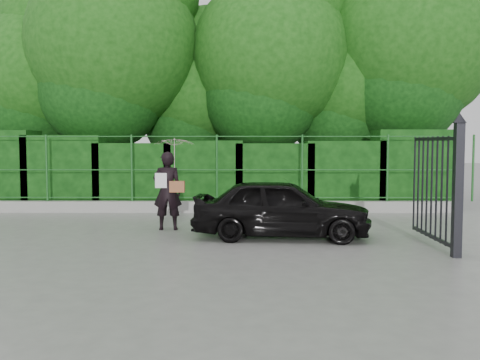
{
  "coord_description": "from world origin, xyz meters",
  "views": [
    {
      "loc": [
        1.09,
        -9.88,
        1.88
      ],
      "look_at": [
        1.04,
        1.3,
        1.1
      ],
      "focal_mm": 40.0,
      "sensor_mm": 36.0,
      "label": 1
    }
  ],
  "objects": [
    {
      "name": "ground",
      "position": [
        0.0,
        0.0,
        0.0
      ],
      "size": [
        80.0,
        80.0,
        0.0
      ],
      "primitive_type": "plane",
      "color": "gray"
    },
    {
      "name": "car",
      "position": [
        1.86,
        0.6,
        0.59
      ],
      "size": [
        3.6,
        1.72,
        1.19
      ],
      "primitive_type": "imported",
      "rotation": [
        0.0,
        0.0,
        1.48
      ],
      "color": "black",
      "rests_on": "ground"
    },
    {
      "name": "hedge",
      "position": [
        -0.04,
        5.5,
        1.02
      ],
      "size": [
        14.2,
        1.2,
        2.25
      ],
      "color": "black",
      "rests_on": "ground"
    },
    {
      "name": "trees",
      "position": [
        1.14,
        7.74,
        4.62
      ],
      "size": [
        17.1,
        6.15,
        8.08
      ],
      "color": "black",
      "rests_on": "ground"
    },
    {
      "name": "gate",
      "position": [
        4.6,
        -0.72,
        1.19
      ],
      "size": [
        0.22,
        2.33,
        2.36
      ],
      "color": "black",
      "rests_on": "ground"
    },
    {
      "name": "fence",
      "position": [
        0.22,
        4.5,
        1.2
      ],
      "size": [
        14.13,
        0.06,
        1.8
      ],
      "color": "#1D5721",
      "rests_on": "kerb"
    },
    {
      "name": "woman",
      "position": [
        -0.44,
        1.61,
        1.28
      ],
      "size": [
        0.89,
        0.87,
        2.0
      ],
      "color": "black",
      "rests_on": "ground"
    },
    {
      "name": "kerb",
      "position": [
        0.0,
        4.5,
        0.15
      ],
      "size": [
        14.0,
        0.25,
        0.3
      ],
      "primitive_type": "cube",
      "color": "#9E9E99",
      "rests_on": "ground"
    }
  ]
}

